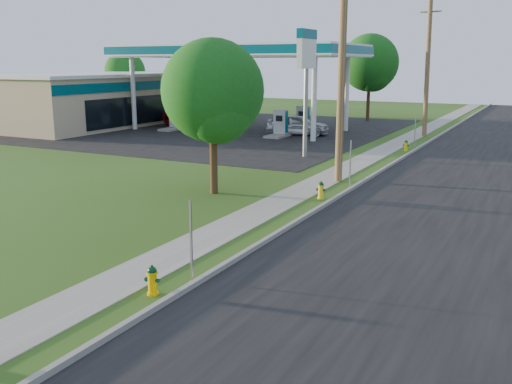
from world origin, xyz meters
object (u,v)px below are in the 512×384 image
utility_pole_mid (342,67)px  car_red (200,116)px  utility_pole_far (427,67)px  fuel_pump_se (303,121)px  price_pylon (307,57)px  tree_lot (371,65)px  car_silver (298,125)px  fuel_pump_sw (204,116)px  fuel_pump_ne (281,126)px  hydrant_mid (321,190)px  hydrant_near (152,280)px  hydrant_far (406,146)px  fuel_pump_nw (176,120)px  tree_back (125,73)px  tree_verge (214,95)px

utility_pole_mid → car_red: (-17.64, 16.06, -4.12)m
utility_pole_far → fuel_pump_se: bearing=-173.6°
utility_pole_mid → price_pylon: size_ratio=1.43×
tree_lot → car_red: bearing=-136.7°
car_red → car_silver: (9.50, -1.82, -0.08)m
tree_lot → utility_pole_far: bearing=-52.3°
fuel_pump_sw → fuel_pump_ne: bearing=-24.0°
utility_pole_mid → hydrant_mid: size_ratio=14.13×
hydrant_near → hydrant_far: hydrant_near is taller
fuel_pump_ne → fuel_pump_nw: bearing=180.0°
utility_pole_mid → tree_lot: bearing=103.9°
tree_back → utility_pole_far: bearing=-9.6°
utility_pole_far → price_pylon: bearing=-107.3°
utility_pole_far → hydrant_near: (0.52, -31.90, -4.46)m
tree_lot → fuel_pump_se: bearing=-103.8°
car_red → tree_verge: bearing=-151.7°
price_pylon → car_red: bearing=142.4°
fuel_pump_sw → tree_back: 15.29m
fuel_pump_nw → price_pylon: (14.00, -7.50, 4.71)m
utility_pole_far → tree_verge: size_ratio=1.57×
price_pylon → hydrant_far: price_pylon is taller
hydrant_mid → utility_pole_far: bearing=91.3°
utility_pole_mid → hydrant_near: (0.52, -13.90, -4.61)m
fuel_pump_se → car_silver: bearing=-74.5°
fuel_pump_sw → price_pylon: 18.72m
fuel_pump_nw → hydrant_near: 32.60m
fuel_pump_ne → hydrant_far: bearing=-16.3°
fuel_pump_se → hydrant_near: fuel_pump_se is taller
tree_verge → car_red: size_ratio=1.01×
hydrant_far → fuel_pump_ne: bearing=163.7°
price_pylon → car_red: price_pylon is taller
fuel_pump_ne → car_red: bearing=160.7°
fuel_pump_sw → fuel_pump_nw: bearing=-90.0°
tree_back → hydrant_far: tree_back is taller
utility_pole_mid → fuel_pump_ne: (-8.90, 13.00, -4.23)m
fuel_pump_ne → tree_verge: (5.37, -17.58, 3.18)m
fuel_pump_sw → tree_back: size_ratio=0.51×
tree_verge → hydrant_near: tree_verge is taller
fuel_pump_nw → hydrant_far: (18.48, -2.77, -0.40)m
utility_pole_far → car_silver: (-8.13, -3.76, -4.05)m
utility_pole_far → hydrant_mid: 21.88m
utility_pole_mid → fuel_pump_se: utility_pole_mid is taller
utility_pole_far → tree_verge: utility_pole_far is taller
hydrant_mid → car_silver: 19.66m
fuel_pump_sw → car_silver: bearing=-15.8°
tree_back → fuel_pump_nw: bearing=-37.4°
hydrant_mid → car_silver: (-8.64, 17.66, 0.42)m
hydrant_far → car_red: car_red is taller
tree_back → car_red: size_ratio=1.05×
price_pylon → tree_back: price_pylon is taller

